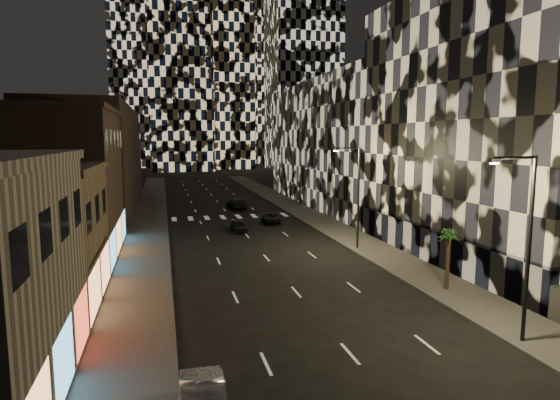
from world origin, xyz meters
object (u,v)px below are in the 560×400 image
streetlight_far (356,190)px  car_dark_oncoming (237,203)px  streetlight_near (525,236)px  palm_tree (449,240)px  car_dark_midlane (239,226)px  car_dark_rightlane (271,218)px

streetlight_far → car_dark_oncoming: streetlight_far is taller
streetlight_near → palm_tree: bearing=81.0°
palm_tree → car_dark_oncoming: bearing=101.3°
palm_tree → streetlight_near: bearing=-99.0°
streetlight_near → car_dark_midlane: streetlight_near is taller
streetlight_near → car_dark_rightlane: (-4.35, 34.50, -4.78)m
streetlight_near → car_dark_oncoming: 47.34m
car_dark_oncoming → car_dark_rightlane: 12.35m
car_dark_rightlane → palm_tree: bearing=-71.7°
streetlight_near → car_dark_midlane: 32.01m
streetlight_near → car_dark_rightlane: size_ratio=2.19×
streetlight_near → car_dark_midlane: bearing=106.2°
car_dark_midlane → palm_tree: size_ratio=0.93×
streetlight_near → car_dark_rightlane: streetlight_near is taller
streetlight_near → car_dark_oncoming: (-6.49, 46.66, -4.60)m
streetlight_far → car_dark_midlane: size_ratio=2.42×
streetlight_near → palm_tree: 8.14m
streetlight_near → streetlight_far: same height
palm_tree → streetlight_far: bearing=95.8°
car_dark_rightlane → streetlight_near: bearing=-76.3°
car_dark_midlane → palm_tree: 24.89m
streetlight_near → palm_tree: size_ratio=2.26×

